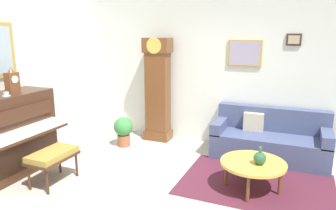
{
  "coord_description": "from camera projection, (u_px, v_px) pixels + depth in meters",
  "views": [
    {
      "loc": [
        1.71,
        -3.43,
        2.12
      ],
      "look_at": [
        -0.22,
        1.12,
        0.98
      ],
      "focal_mm": 33.6,
      "sensor_mm": 36.0,
      "label": 1
    }
  ],
  "objects": [
    {
      "name": "coffee_table",
      "position": [
        253.0,
        164.0,
        4.25
      ],
      "size": [
        0.88,
        0.88,
        0.41
      ],
      "color": "gold",
      "rests_on": "ground_plane"
    },
    {
      "name": "piano",
      "position": [
        7.0,
        135.0,
        4.66
      ],
      "size": [
        0.87,
        1.44,
        1.24
      ],
      "color": "#3D2316",
      "rests_on": "ground_plane"
    },
    {
      "name": "mantel_clock",
      "position": [
        12.0,
        81.0,
        4.66
      ],
      "size": [
        0.13,
        0.18,
        0.38
      ],
      "color": "brown",
      "rests_on": "piano"
    },
    {
      "name": "potted_plant",
      "position": [
        123.0,
        130.0,
        5.95
      ],
      "size": [
        0.36,
        0.36,
        0.56
      ],
      "color": "#935138",
      "rests_on": "ground_plane"
    },
    {
      "name": "wall_back",
      "position": [
        205.0,
        71.0,
        6.03
      ],
      "size": [
        5.3,
        0.13,
        2.8
      ],
      "color": "silver",
      "rests_on": "ground_plane"
    },
    {
      "name": "green_jug",
      "position": [
        260.0,
        158.0,
        4.15
      ],
      "size": [
        0.17,
        0.17,
        0.24
      ],
      "color": "#234C33",
      "rests_on": "coffee_table"
    },
    {
      "name": "piano_bench",
      "position": [
        53.0,
        156.0,
        4.45
      ],
      "size": [
        0.42,
        0.7,
        0.48
      ],
      "color": "#3D2316",
      "rests_on": "ground_plane"
    },
    {
      "name": "teacup",
      "position": [
        6.0,
        94.0,
        4.42
      ],
      "size": [
        0.12,
        0.12,
        0.06
      ],
      "color": "#ADC6D6",
      "rests_on": "piano"
    },
    {
      "name": "grandfather_clock",
      "position": [
        158.0,
        92.0,
        6.19
      ],
      "size": [
        0.52,
        0.34,
        2.03
      ],
      "color": "brown",
      "rests_on": "ground_plane"
    },
    {
      "name": "area_rug",
      "position": [
        256.0,
        184.0,
        4.49
      ],
      "size": [
        2.1,
        1.5,
        0.01
      ],
      "primitive_type": "cube",
      "color": "#4C1E2D",
      "rests_on": "ground_plane"
    },
    {
      "name": "ground_plane",
      "position": [
        151.0,
        198.0,
        4.21
      ],
      "size": [
        6.4,
        6.0,
        0.1
      ],
      "primitive_type": "cube",
      "color": "#B2A899"
    },
    {
      "name": "couch",
      "position": [
        269.0,
        140.0,
        5.41
      ],
      "size": [
        1.9,
        0.8,
        0.84
      ],
      "color": "#424C70",
      "rests_on": "ground_plane"
    }
  ]
}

